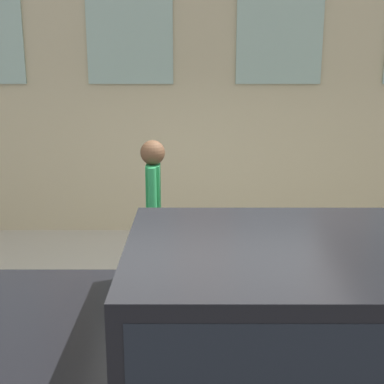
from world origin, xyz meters
name	(u,v)px	position (x,y,z in m)	size (l,w,h in m)	color
ground_plane	(209,340)	(0.00, 0.00, 0.00)	(80.00, 80.00, 0.00)	#2D2D30
sidewalk	(206,274)	(1.44, 0.00, 0.09)	(2.89, 60.00, 0.17)	#B2ADA3
fire_hydrant	(232,262)	(0.58, -0.25, 0.59)	(0.38, 0.48, 0.81)	#2D7260
person	(154,200)	(0.92, 0.60, 1.18)	(0.41, 0.27, 1.67)	#998466
parked_car_charcoal_near	(295,339)	(-1.50, -0.53, 0.88)	(1.94, 4.71, 1.55)	black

